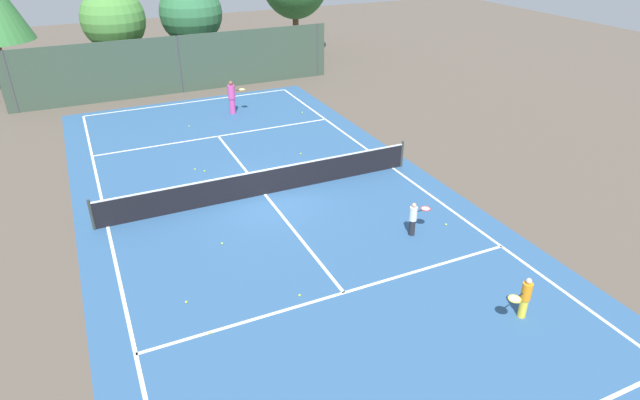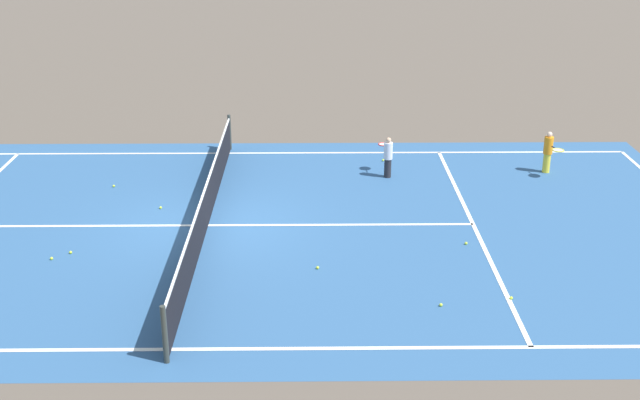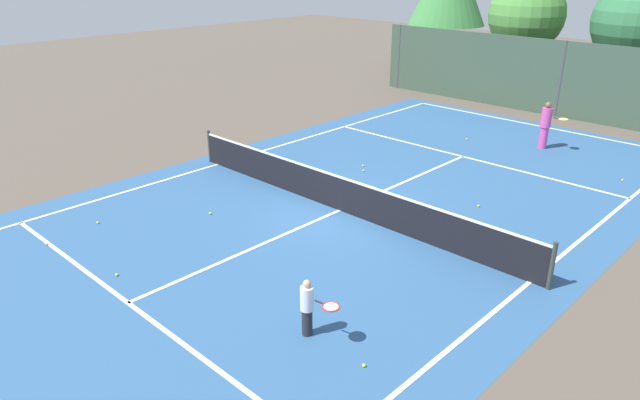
% 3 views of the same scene
% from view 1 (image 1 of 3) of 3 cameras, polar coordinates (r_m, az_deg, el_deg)
% --- Properties ---
extents(ground_plane, '(80.00, 80.00, 0.00)m').
position_cam_1_polar(ground_plane, '(19.86, -5.89, 0.60)').
color(ground_plane, brown).
extents(court_surface, '(13.00, 25.00, 0.01)m').
position_cam_1_polar(court_surface, '(19.86, -5.89, 0.60)').
color(court_surface, '#2D5684').
rests_on(court_surface, ground_plane).
extents(tennis_net, '(11.90, 0.10, 1.10)m').
position_cam_1_polar(tennis_net, '(19.63, -5.96, 1.92)').
color(tennis_net, '#333833').
rests_on(tennis_net, ground_plane).
extents(perimeter_fence, '(18.00, 0.12, 3.20)m').
position_cam_1_polar(perimeter_fence, '(32.13, -14.70, 13.74)').
color(perimeter_fence, '#384C3D').
rests_on(perimeter_fence, ground_plane).
extents(tree_1, '(3.74, 3.74, 5.70)m').
position_cam_1_polar(tree_1, '(35.06, -13.56, 18.73)').
color(tree_1, brown).
rests_on(tree_1, ground_plane).
extents(tree_3, '(3.51, 3.51, 5.69)m').
position_cam_1_polar(tree_3, '(33.47, -21.11, 17.43)').
color(tree_3, brown).
rests_on(tree_3, ground_plane).
extents(player_0, '(0.94, 0.42, 1.70)m').
position_cam_1_polar(player_0, '(28.18, -9.34, 10.77)').
color(player_0, '#D14799').
rests_on(player_0, ground_plane).
extents(player_1, '(0.83, 0.39, 1.15)m').
position_cam_1_polar(player_1, '(17.29, 9.92, -1.90)').
color(player_1, '#232328').
rests_on(player_1, ground_plane).
extents(player_2, '(0.84, 0.45, 1.19)m').
position_cam_1_polar(player_2, '(14.65, 20.92, -9.64)').
color(player_2, yellow).
rests_on(player_2, ground_plane).
extents(tennis_ball_0, '(0.07, 0.07, 0.07)m').
position_cam_1_polar(tennis_ball_0, '(26.98, -13.73, 7.64)').
color(tennis_ball_0, '#CCE533').
rests_on(tennis_ball_0, ground_plane).
extents(tennis_ball_1, '(0.07, 0.07, 0.07)m').
position_cam_1_polar(tennis_ball_1, '(23.09, -2.09, 4.93)').
color(tennis_ball_1, '#CCE533').
rests_on(tennis_ball_1, ground_plane).
extents(tennis_ball_2, '(0.07, 0.07, 0.07)m').
position_cam_1_polar(tennis_ball_2, '(14.94, -14.02, -10.47)').
color(tennis_ball_2, '#CCE533').
rests_on(tennis_ball_2, ground_plane).
extents(tennis_ball_3, '(0.07, 0.07, 0.07)m').
position_cam_1_polar(tennis_ball_3, '(17.10, -10.37, -4.56)').
color(tennis_ball_3, '#CCE533').
rests_on(tennis_ball_3, ground_plane).
extents(tennis_ball_4, '(0.07, 0.07, 0.07)m').
position_cam_1_polar(tennis_ball_4, '(22.23, -13.14, 3.20)').
color(tennis_ball_4, '#CCE533').
rests_on(tennis_ball_4, ground_plane).
extents(tennis_ball_5, '(0.07, 0.07, 0.07)m').
position_cam_1_polar(tennis_ball_5, '(28.12, -1.88, 9.28)').
color(tennis_ball_5, '#CCE533').
rests_on(tennis_ball_5, ground_plane).
extents(tennis_ball_6, '(0.07, 0.07, 0.07)m').
position_cam_1_polar(tennis_ball_6, '(21.98, -12.17, 3.02)').
color(tennis_ball_6, '#CCE533').
rests_on(tennis_ball_6, ground_plane).
extents(tennis_ball_7, '(0.07, 0.07, 0.07)m').
position_cam_1_polar(tennis_ball_7, '(18.29, 13.23, -2.55)').
color(tennis_ball_7, '#CCE533').
rests_on(tennis_ball_7, ground_plane).
extents(tennis_ball_8, '(0.07, 0.07, 0.07)m').
position_cam_1_polar(tennis_ball_8, '(13.87, -11.63, -13.67)').
color(tennis_ball_8, '#CCE533').
rests_on(tennis_ball_8, ground_plane).
extents(tennis_ball_9, '(0.07, 0.07, 0.07)m').
position_cam_1_polar(tennis_ball_9, '(21.27, -4.36, 2.73)').
color(tennis_ball_9, '#CCE533').
rests_on(tennis_ball_9, ground_plane).
extents(tennis_ball_10, '(0.07, 0.07, 0.07)m').
position_cam_1_polar(tennis_ball_10, '(14.74, -2.19, -10.08)').
color(tennis_ball_10, '#CCE533').
rests_on(tennis_ball_10, ground_plane).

